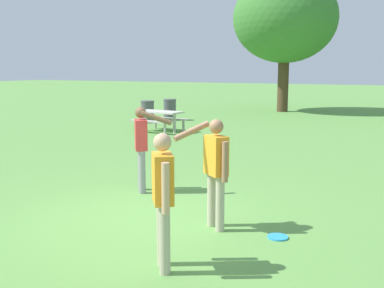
{
  "coord_description": "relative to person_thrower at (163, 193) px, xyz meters",
  "views": [
    {
      "loc": [
        3.84,
        -6.18,
        2.39
      ],
      "look_at": [
        0.19,
        1.35,
        1.0
      ],
      "focal_mm": 43.72,
      "sensor_mm": 36.0,
      "label": 1
    }
  ],
  "objects": [
    {
      "name": "trash_can_beside_table",
      "position": [
        -7.91,
        12.66,
        -0.46
      ],
      "size": [
        0.59,
        0.59,
        0.96
      ],
      "color": "#515156",
      "rests_on": "ground"
    },
    {
      "name": "person_thrower",
      "position": [
        0.0,
        0.0,
        0.0
      ],
      "size": [
        0.4,
        0.51,
        1.64
      ],
      "color": "#B7AD93",
      "rests_on": "ground"
    },
    {
      "name": "tree_tall_left",
      "position": [
        -4.01,
        20.2,
        3.93
      ],
      "size": [
        5.45,
        5.45,
        7.21
      ],
      "color": "#4C3823",
      "rests_on": "ground"
    },
    {
      "name": "frisbee",
      "position": [
        0.95,
        1.6,
        -0.93
      ],
      "size": [
        0.29,
        0.29,
        0.03
      ],
      "primitive_type": "cylinder",
      "color": "#2D9EDB",
      "rests_on": "ground"
    },
    {
      "name": "ground_plane",
      "position": [
        -1.24,
        1.6,
        -0.94
      ],
      "size": [
        120.0,
        120.0,
        0.0
      ],
      "primitive_type": "plane",
      "color": "#609947"
    },
    {
      "name": "person_catcher",
      "position": [
        -2.1,
        2.9,
        0.02
      ],
      "size": [
        0.83,
        0.51,
        1.64
      ],
      "color": "gray",
      "rests_on": "ground"
    },
    {
      "name": "person_bystander",
      "position": [
        -0.01,
        1.58,
        0.02
      ],
      "size": [
        0.84,
        0.51,
        1.64
      ],
      "color": "#B7AD93",
      "rests_on": "ground"
    },
    {
      "name": "picnic_table_near",
      "position": [
        -6.01,
        10.42,
        -0.38
      ],
      "size": [
        1.87,
        1.63,
        0.77
      ],
      "color": "beige",
      "rests_on": "ground"
    },
    {
      "name": "trash_can_further_along",
      "position": [
        -7.49,
        13.91,
        -0.46
      ],
      "size": [
        0.59,
        0.59,
        0.96
      ],
      "color": "#515156",
      "rests_on": "ground"
    }
  ]
}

